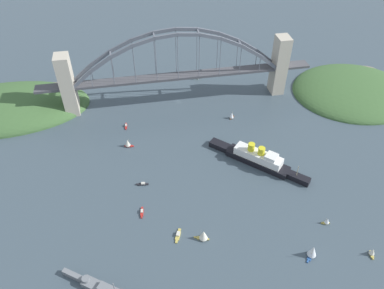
{
  "coord_description": "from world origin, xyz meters",
  "views": [
    {
      "loc": [
        44.76,
        323.59,
        224.62
      ],
      "look_at": [
        0.0,
        79.53,
        8.0
      ],
      "focal_mm": 35.41,
      "sensor_mm": 36.0,
      "label": 1
    }
  ],
  "objects_px": {
    "harbor_arch_bridge": "(177,73)",
    "seaplane_taxiing_near_bridge": "(197,77)",
    "ocean_liner": "(258,158)",
    "small_boat_3": "(128,143)",
    "small_boat_7": "(327,221)",
    "small_boat_4": "(372,252)",
    "small_boat_0": "(232,115)",
    "small_boat_8": "(178,235)",
    "small_boat_2": "(143,184)",
    "small_boat_6": "(203,235)",
    "small_boat_9": "(313,251)",
    "small_boat_1": "(142,212)",
    "small_boat_5": "(126,126)"
  },
  "relations": [
    {
      "from": "harbor_arch_bridge",
      "to": "seaplane_taxiing_near_bridge",
      "type": "bearing_deg",
      "value": -124.64
    },
    {
      "from": "ocean_liner",
      "to": "small_boat_3",
      "type": "bearing_deg",
      "value": -21.24
    },
    {
      "from": "small_boat_7",
      "to": "small_boat_4",
      "type": "bearing_deg",
      "value": 121.78
    },
    {
      "from": "small_boat_0",
      "to": "small_boat_8",
      "type": "height_order",
      "value": "small_boat_0"
    },
    {
      "from": "ocean_liner",
      "to": "small_boat_2",
      "type": "relative_size",
      "value": 7.01
    },
    {
      "from": "seaplane_taxiing_near_bridge",
      "to": "small_boat_6",
      "type": "distance_m",
      "value": 215.41
    },
    {
      "from": "small_boat_0",
      "to": "small_boat_6",
      "type": "distance_m",
      "value": 143.26
    },
    {
      "from": "small_boat_0",
      "to": "small_boat_9",
      "type": "height_order",
      "value": "small_boat_9"
    },
    {
      "from": "seaplane_taxiing_near_bridge",
      "to": "small_boat_8",
      "type": "xyz_separation_m",
      "value": [
        54.13,
        206.39,
        -0.97
      ]
    },
    {
      "from": "small_boat_0",
      "to": "small_boat_2",
      "type": "relative_size",
      "value": 0.76
    },
    {
      "from": "seaplane_taxiing_near_bridge",
      "to": "small_boat_1",
      "type": "relative_size",
      "value": 0.89
    },
    {
      "from": "ocean_liner",
      "to": "seaplane_taxiing_near_bridge",
      "type": "relative_size",
      "value": 7.84
    },
    {
      "from": "small_boat_6",
      "to": "seaplane_taxiing_near_bridge",
      "type": "bearing_deg",
      "value": -99.91
    },
    {
      "from": "ocean_liner",
      "to": "small_boat_8",
      "type": "bearing_deg",
      "value": 38.17
    },
    {
      "from": "small_boat_8",
      "to": "small_boat_0",
      "type": "bearing_deg",
      "value": -119.9
    },
    {
      "from": "small_boat_0",
      "to": "small_boat_6",
      "type": "relative_size",
      "value": 0.74
    },
    {
      "from": "small_boat_4",
      "to": "small_boat_7",
      "type": "xyz_separation_m",
      "value": [
        18.43,
        -29.74,
        -0.36
      ]
    },
    {
      "from": "small_boat_0",
      "to": "small_boat_5",
      "type": "xyz_separation_m",
      "value": [
        102.5,
        -5.5,
        -2.92
      ]
    },
    {
      "from": "small_boat_8",
      "to": "small_boat_1",
      "type": "bearing_deg",
      "value": -46.85
    },
    {
      "from": "harbor_arch_bridge",
      "to": "small_boat_9",
      "type": "height_order",
      "value": "harbor_arch_bridge"
    },
    {
      "from": "small_boat_8",
      "to": "small_boat_9",
      "type": "distance_m",
      "value": 91.87
    },
    {
      "from": "small_boat_2",
      "to": "ocean_liner",
      "type": "bearing_deg",
      "value": -175.71
    },
    {
      "from": "ocean_liner",
      "to": "small_boat_7",
      "type": "xyz_separation_m",
      "value": [
        -30.2,
        69.99,
        -2.73
      ]
    },
    {
      "from": "harbor_arch_bridge",
      "to": "small_boat_8",
      "type": "distance_m",
      "value": 170.39
    },
    {
      "from": "ocean_liner",
      "to": "small_boat_1",
      "type": "height_order",
      "value": "ocean_liner"
    },
    {
      "from": "small_boat_7",
      "to": "small_boat_8",
      "type": "xyz_separation_m",
      "value": [
        107.83,
        -8.96,
        -2.08
      ]
    },
    {
      "from": "small_boat_3",
      "to": "small_boat_5",
      "type": "bearing_deg",
      "value": -89.11
    },
    {
      "from": "small_boat_5",
      "to": "small_boat_7",
      "type": "distance_m",
      "value": 196.91
    },
    {
      "from": "small_boat_2",
      "to": "small_boat_8",
      "type": "xyz_separation_m",
      "value": [
        -20.61,
        53.67,
        0.02
      ]
    },
    {
      "from": "small_boat_2",
      "to": "small_boat_6",
      "type": "xyz_separation_m",
      "value": [
        -37.67,
        59.46,
        3.92
      ]
    },
    {
      "from": "small_boat_1",
      "to": "small_boat_9",
      "type": "xyz_separation_m",
      "value": [
        -109.4,
        57.09,
        4.55
      ]
    },
    {
      "from": "harbor_arch_bridge",
      "to": "small_boat_7",
      "type": "xyz_separation_m",
      "value": [
        -82.06,
        174.31,
        -30.01
      ]
    },
    {
      "from": "small_boat_6",
      "to": "small_boat_7",
      "type": "height_order",
      "value": "small_boat_6"
    },
    {
      "from": "seaplane_taxiing_near_bridge",
      "to": "small_boat_8",
      "type": "relative_size",
      "value": 0.76
    },
    {
      "from": "small_boat_0",
      "to": "small_boat_8",
      "type": "relative_size",
      "value": 0.65
    },
    {
      "from": "small_boat_0",
      "to": "ocean_liner",
      "type": "bearing_deg",
      "value": 94.4
    },
    {
      "from": "harbor_arch_bridge",
      "to": "ocean_liner",
      "type": "relative_size",
      "value": 3.79
    },
    {
      "from": "small_boat_1",
      "to": "small_boat_3",
      "type": "distance_m",
      "value": 77.94
    },
    {
      "from": "small_boat_5",
      "to": "small_boat_9",
      "type": "relative_size",
      "value": 0.84
    },
    {
      "from": "small_boat_9",
      "to": "ocean_liner",
      "type": "bearing_deg",
      "value": -84.89
    },
    {
      "from": "small_boat_3",
      "to": "small_boat_5",
      "type": "relative_size",
      "value": 0.92
    },
    {
      "from": "small_boat_0",
      "to": "small_boat_9",
      "type": "relative_size",
      "value": 0.68
    },
    {
      "from": "seaplane_taxiing_near_bridge",
      "to": "small_boat_6",
      "type": "height_order",
      "value": "small_boat_6"
    },
    {
      "from": "small_boat_4",
      "to": "small_boat_6",
      "type": "height_order",
      "value": "small_boat_6"
    },
    {
      "from": "harbor_arch_bridge",
      "to": "small_boat_9",
      "type": "xyz_separation_m",
      "value": [
        -60.19,
        197.44,
        -27.51
      ]
    },
    {
      "from": "small_boat_6",
      "to": "small_boat_8",
      "type": "height_order",
      "value": "small_boat_6"
    },
    {
      "from": "small_boat_7",
      "to": "small_boat_9",
      "type": "relative_size",
      "value": 0.54
    },
    {
      "from": "small_boat_9",
      "to": "small_boat_2",
      "type": "bearing_deg",
      "value": -38.82
    },
    {
      "from": "harbor_arch_bridge",
      "to": "small_boat_6",
      "type": "relative_size",
      "value": 25.79
    },
    {
      "from": "small_boat_1",
      "to": "small_boat_5",
      "type": "distance_m",
      "value": 106.95
    }
  ]
}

